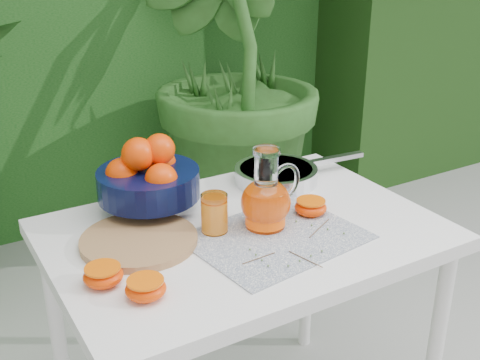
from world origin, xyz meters
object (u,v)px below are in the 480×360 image
cutting_board (139,240)px  white_table (244,255)px  juice_pitcher (266,200)px  saute_pan (277,174)px  fruit_bowl (148,177)px

cutting_board → white_table: bearing=-12.9°
juice_pitcher → cutting_board: bearing=165.4°
cutting_board → saute_pan: saute_pan is taller
white_table → fruit_bowl: (-0.17, 0.22, 0.18)m
fruit_bowl → juice_pitcher: (0.23, -0.25, -0.02)m
white_table → cutting_board: size_ratio=3.42×
cutting_board → juice_pitcher: size_ratio=1.36×
white_table → saute_pan: 0.34m
cutting_board → saute_pan: bearing=16.6°
cutting_board → saute_pan: (0.51, 0.15, 0.02)m
fruit_bowl → white_table: bearing=-52.5°
white_table → cutting_board: (-0.27, 0.06, 0.09)m
cutting_board → fruit_bowl: 0.21m
fruit_bowl → juice_pitcher: bearing=-47.5°
white_table → saute_pan: bearing=41.0°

